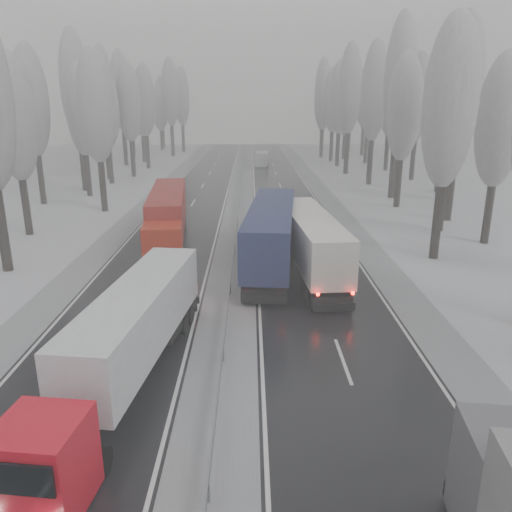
{
  "coord_description": "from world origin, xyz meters",
  "views": [
    {
      "loc": [
        1.23,
        -7.43,
        10.82
      ],
      "look_at": [
        1.54,
        20.5,
        2.2
      ],
      "focal_mm": 35.0,
      "sensor_mm": 36.0,
      "label": 1
    }
  ],
  "objects_px": {
    "box_truck_distant": "(262,159)",
    "truck_red_white": "(130,334)",
    "truck_cream_box": "(308,237)",
    "truck_blue_box": "(272,229)",
    "truck_red_red": "(168,214)"
  },
  "relations": [
    {
      "from": "truck_cream_box",
      "to": "truck_red_white",
      "type": "relative_size",
      "value": 1.1
    },
    {
      "from": "truck_blue_box",
      "to": "truck_red_white",
      "type": "relative_size",
      "value": 1.21
    },
    {
      "from": "box_truck_distant",
      "to": "truck_blue_box",
      "type": "bearing_deg",
      "value": -84.58
    },
    {
      "from": "truck_red_red",
      "to": "truck_cream_box",
      "type": "bearing_deg",
      "value": -38.69
    },
    {
      "from": "truck_red_red",
      "to": "truck_blue_box",
      "type": "bearing_deg",
      "value": -40.83
    },
    {
      "from": "box_truck_distant",
      "to": "truck_red_white",
      "type": "distance_m",
      "value": 72.05
    },
    {
      "from": "truck_red_red",
      "to": "truck_red_white",
      "type": "bearing_deg",
      "value": -91.27
    },
    {
      "from": "truck_red_white",
      "to": "truck_red_red",
      "type": "relative_size",
      "value": 0.88
    },
    {
      "from": "truck_cream_box",
      "to": "box_truck_distant",
      "type": "bearing_deg",
      "value": 87.04
    },
    {
      "from": "truck_blue_box",
      "to": "box_truck_distant",
      "type": "xyz_separation_m",
      "value": [
        0.67,
        56.74,
        -1.3
      ]
    },
    {
      "from": "truck_blue_box",
      "to": "truck_cream_box",
      "type": "relative_size",
      "value": 1.1
    },
    {
      "from": "truck_blue_box",
      "to": "box_truck_distant",
      "type": "relative_size",
      "value": 2.52
    },
    {
      "from": "truck_red_white",
      "to": "truck_red_red",
      "type": "distance_m",
      "value": 20.57
    },
    {
      "from": "truck_cream_box",
      "to": "box_truck_distant",
      "type": "xyz_separation_m",
      "value": [
        -1.65,
        57.79,
        -1.06
      ]
    },
    {
      "from": "truck_cream_box",
      "to": "box_truck_distant",
      "type": "height_order",
      "value": "truck_cream_box"
    }
  ]
}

